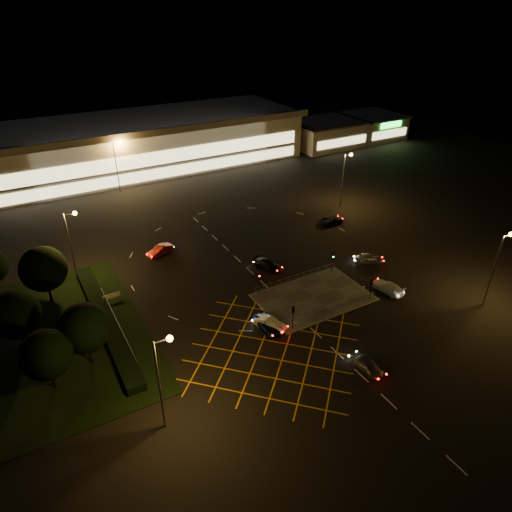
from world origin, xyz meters
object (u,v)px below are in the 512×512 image
car_circ_red (160,250)px  car_approach_white (388,287)px  signal_sw (293,313)px  signal_nw (259,280)px  signal_ne (333,258)px  car_near_silver (367,365)px  car_far_dkgrey (268,265)px  signal_se (371,285)px  car_east_grey (331,220)px  car_left_blue (268,324)px  car_right_silver (369,259)px  car_queue_white (270,323)px

car_circ_red → car_approach_white: bearing=23.0°
signal_sw → signal_nw: bearing=-90.0°
signal_ne → car_near_silver: bearing=-117.0°
signal_ne → car_far_dkgrey: 9.32m
signal_sw → signal_ne: bearing=-146.4°
signal_se → signal_ne: (0.00, 7.99, 0.00)m
car_far_dkgrey → car_east_grey: 18.89m
car_left_blue → car_circ_red: car_circ_red is taller
car_east_grey → car_right_silver: bearing=164.7°
signal_sw → car_near_silver: (3.06, -9.58, -1.71)m
car_left_blue → car_east_grey: (24.35, 19.47, 0.02)m
car_circ_red → car_far_dkgrey: bearing=26.0°
signal_sw → car_east_grey: size_ratio=0.67×
car_near_silver → car_queue_white: (-5.29, 11.07, -0.00)m
car_approach_white → car_circ_red: bearing=-56.0°
signal_nw → car_near_silver: 17.91m
signal_se → car_queue_white: signal_se is taller
signal_ne → car_queue_white: bearing=-155.5°
signal_sw → car_circ_red: (-7.58, 25.01, -1.66)m
signal_ne → car_approach_white: size_ratio=0.68×
car_left_blue → signal_sw: bearing=-29.0°
car_queue_white → car_circ_red: (-5.34, 23.52, 0.05)m
signal_se → car_approach_white: signal_se is taller
signal_nw → car_right_silver: signal_nw is taller
car_right_silver → car_left_blue: bearing=139.6°
car_left_blue → car_circ_red: 24.11m
car_right_silver → signal_nw: bearing=121.9°
signal_ne → car_far_dkgrey: size_ratio=0.71×
car_approach_white → signal_se: bearing=-2.9°
car_east_grey → car_queue_white: bearing=127.9°
car_approach_white → car_near_silver: bearing=29.6°
car_left_blue → car_approach_white: (17.99, -1.07, 0.04)m
signal_se → car_approach_white: (3.50, 0.38, -1.70)m
signal_se → car_right_silver: 9.94m
signal_nw → car_queue_white: size_ratio=0.80×
signal_nw → car_approach_white: 17.35m
signal_se → car_near_silver: 13.22m
signal_nw → car_far_dkgrey: size_ratio=0.71×
signal_se → car_left_blue: size_ratio=0.70×
car_far_dkgrey → car_approach_white: size_ratio=0.96×
signal_se → car_far_dkgrey: signal_se is taller
signal_sw → car_left_blue: size_ratio=0.70×
signal_se → car_circ_red: (-19.58, 25.01, -1.66)m
signal_nw → car_left_blue: bearing=-110.9°
car_circ_red → signal_nw: bearing=3.9°
car_near_silver → signal_nw: bearing=95.2°
signal_sw → car_right_silver: bearing=-158.1°
signal_se → car_left_blue: 14.67m
signal_ne → car_near_silver: 19.79m
car_near_silver → car_queue_white: 12.27m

